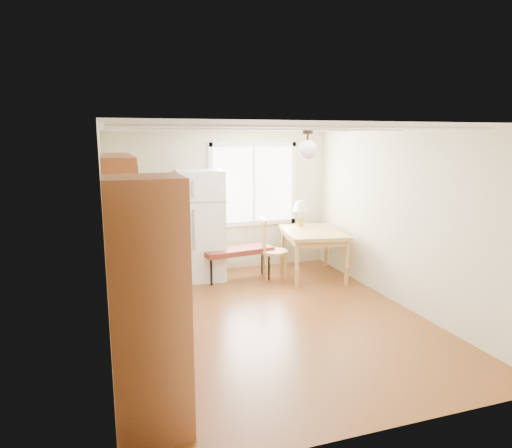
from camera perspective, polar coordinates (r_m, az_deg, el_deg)
name	(u,v)px	position (r m, az deg, el deg)	size (l,w,h in m)	color
room_shell	(269,228)	(5.84, 1.66, -0.45)	(4.60, 5.60, 2.62)	#562B11
kitchen_run	(137,287)	(5.00, -14.68, -7.62)	(0.65, 3.40, 2.20)	brown
window_unit	(253,184)	(8.31, -0.32, 4.99)	(1.64, 0.05, 1.51)	white
pendant_light	(307,149)	(6.37, 6.45, 9.35)	(0.26, 0.26, 0.40)	black
refrigerator	(200,225)	(7.79, -6.97, -0.10)	(0.83, 0.83, 1.86)	white
bench	(238,252)	(7.72, -2.30, -3.47)	(1.24, 0.62, 0.55)	#5D2016
dining_table	(313,236)	(7.93, 7.15, -1.54)	(1.18, 1.45, 0.81)	#A57F3F
chair	(269,245)	(7.72, 1.59, -2.58)	(0.48, 0.47, 1.05)	#A57F3F
table_lamp	(300,208)	(8.19, 5.54, 2.00)	(0.27, 0.27, 0.46)	#B49339
coffee_maker	(139,283)	(4.54, -14.46, -7.14)	(0.19, 0.23, 0.32)	black
kettle	(130,266)	(5.17, -15.53, -5.10)	(0.14, 0.14, 0.26)	red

